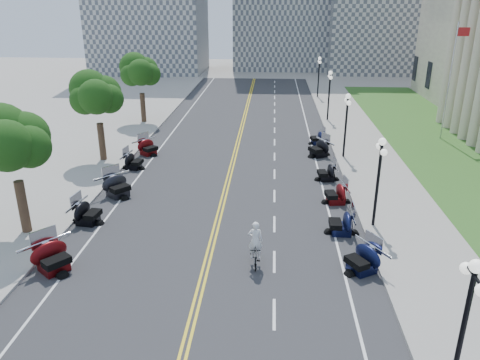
{
  "coord_description": "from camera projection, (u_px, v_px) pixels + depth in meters",
  "views": [
    {
      "loc": [
        2.91,
        -19.48,
        11.73
      ],
      "look_at": [
        1.17,
        5.52,
        2.0
      ],
      "focal_mm": 35.0,
      "sensor_mm": 36.0,
      "label": 1
    }
  ],
  "objects": [
    {
      "name": "motorcycle_n_7",
      "position": [
        336.0,
        193.0,
        28.55
      ],
      "size": [
        2.21,
        2.21,
        1.36
      ],
      "primitive_type": null,
      "rotation": [
        0.0,
        0.0,
        -1.42
      ],
      "color": "#590A0C",
      "rests_on": "road"
    },
    {
      "name": "edge_line_north",
      "position": [
        322.0,
        185.0,
        31.43
      ],
      "size": [
        0.12,
        90.0,
        0.0
      ],
      "primitive_type": "cube",
      "color": "white",
      "rests_on": "road"
    },
    {
      "name": "lane_dash_18",
      "position": [
        275.0,
        86.0,
        66.98
      ],
      "size": [
        0.12,
        2.0,
        0.0
      ],
      "primitive_type": "cube",
      "color": "white",
      "rests_on": "road"
    },
    {
      "name": "motorcycle_s_5",
      "position": [
        52.0,
        256.0,
        21.34
      ],
      "size": [
        3.12,
        3.12,
        1.55
      ],
      "primitive_type": null,
      "rotation": [
        0.0,
        0.0,
        0.89
      ],
      "color": "#590A0C",
      "rests_on": "road"
    },
    {
      "name": "street_lamp_1",
      "position": [
        462.0,
        335.0,
        13.61
      ],
      "size": [
        0.5,
        1.2,
        4.9
      ],
      "primitive_type": null,
      "color": "black",
      "rests_on": "sidewalk_north"
    },
    {
      "name": "edge_line_south",
      "position": [
        135.0,
        181.0,
        32.26
      ],
      "size": [
        0.12,
        90.0,
        0.0
      ],
      "primitive_type": "cube",
      "color": "white",
      "rests_on": "road"
    },
    {
      "name": "lane_dash_16",
      "position": [
        275.0,
        97.0,
        59.54
      ],
      "size": [
        0.12,
        2.0,
        0.0
      ],
      "primitive_type": "cube",
      "color": "white",
      "rests_on": "road"
    },
    {
      "name": "motorcycle_s_8",
      "position": [
        133.0,
        160.0,
        34.31
      ],
      "size": [
        2.13,
        2.13,
        1.33
      ],
      "primitive_type": null,
      "rotation": [
        0.0,
        0.0,
        1.44
      ],
      "color": "black",
      "rests_on": "road"
    },
    {
      "name": "street_lamp_2",
      "position": [
        378.0,
        183.0,
        24.77
      ],
      "size": [
        0.5,
        1.2,
        4.9
      ],
      "primitive_type": null,
      "color": "black",
      "rests_on": "sidewalk_north"
    },
    {
      "name": "lane_dash_19",
      "position": [
        275.0,
        82.0,
        70.7
      ],
      "size": [
        0.12,
        2.0,
        0.0
      ],
      "primitive_type": "cube",
      "color": "white",
      "rests_on": "road"
    },
    {
      "name": "cyclist_rider",
      "position": [
        256.0,
        227.0,
        21.35
      ],
      "size": [
        0.7,
        0.46,
        1.91
      ],
      "primitive_type": "imported",
      "rotation": [
        0.0,
        0.0,
        3.14
      ],
      "color": "white",
      "rests_on": "bicycle"
    },
    {
      "name": "lane_dash_13",
      "position": [
        275.0,
        120.0,
        48.38
      ],
      "size": [
        0.12,
        2.0,
        0.0
      ],
      "primitive_type": "cube",
      "color": "white",
      "rests_on": "road"
    },
    {
      "name": "sidewalk_north",
      "position": [
        384.0,
        186.0,
        31.14
      ],
      "size": [
        5.0,
        90.0,
        0.15
      ],
      "primitive_type": "cube",
      "color": "#9E9991",
      "rests_on": "ground"
    },
    {
      "name": "sidewalk_south",
      "position": [
        77.0,
        178.0,
        32.5
      ],
      "size": [
        5.0,
        90.0,
        0.15
      ],
      "primitive_type": "cube",
      "color": "#9E9991",
      "rests_on": "ground"
    },
    {
      "name": "lane_dash_14",
      "position": [
        275.0,
        111.0,
        52.1
      ],
      "size": [
        0.12,
        2.0,
        0.0
      ],
      "primitive_type": "cube",
      "color": "white",
      "rests_on": "road"
    },
    {
      "name": "lawn",
      "position": [
        450.0,
        152.0,
        38.14
      ],
      "size": [
        9.0,
        60.0,
        0.1
      ],
      "primitive_type": "cube",
      "color": "#356023",
      "rests_on": "ground"
    },
    {
      "name": "motorcycle_n_5",
      "position": [
        363.0,
        258.0,
        21.3
      ],
      "size": [
        2.8,
        2.8,
        1.43
      ],
      "primitive_type": null,
      "rotation": [
        0.0,
        0.0,
        -1.03
      ],
      "color": "black",
      "rests_on": "road"
    },
    {
      "name": "ground",
      "position": [
        208.0,
        259.0,
        22.55
      ],
      "size": [
        160.0,
        160.0,
        0.0
      ],
      "primitive_type": "plane",
      "color": "gray"
    },
    {
      "name": "centerline_yellow_b",
      "position": [
        229.0,
        183.0,
        31.84
      ],
      "size": [
        0.12,
        90.0,
        0.0
      ],
      "primitive_type": "cube",
      "color": "yellow",
      "rests_on": "road"
    },
    {
      "name": "motorcycle_n_8",
      "position": [
        327.0,
        171.0,
        32.15
      ],
      "size": [
        2.04,
        2.04,
        1.29
      ],
      "primitive_type": null,
      "rotation": [
        0.0,
        0.0,
        -1.46
      ],
      "color": "black",
      "rests_on": "road"
    },
    {
      "name": "bicycle",
      "position": [
        255.0,
        255.0,
        21.89
      ],
      "size": [
        0.59,
        1.79,
        1.06
      ],
      "primitive_type": "imported",
      "rotation": [
        0.0,
        0.0,
        0.05
      ],
      "color": "#A51414",
      "rests_on": "road"
    },
    {
      "name": "motorcycle_n_6",
      "position": [
        342.0,
        222.0,
        24.79
      ],
      "size": [
        2.01,
        2.01,
        1.39
      ],
      "primitive_type": null,
      "rotation": [
        0.0,
        0.0,
        -1.59
      ],
      "color": "black",
      "rests_on": "road"
    },
    {
      "name": "motorcycle_s_7",
      "position": [
        117.0,
        185.0,
        29.5
      ],
      "size": [
        3.09,
        3.09,
        1.53
      ],
      "primitive_type": null,
      "rotation": [
        0.0,
        0.0,
        0.85
      ],
      "color": "black",
      "rests_on": "road"
    },
    {
      "name": "motorcycle_s_9",
      "position": [
        148.0,
        146.0,
        37.45
      ],
      "size": [
        2.79,
        2.79,
        1.39
      ],
      "primitive_type": null,
      "rotation": [
        0.0,
        0.0,
        0.91
      ],
      "color": "#590A0C",
      "rests_on": "road"
    },
    {
      "name": "motorcycle_s_6",
      "position": [
        87.0,
        212.0,
        25.93
      ],
      "size": [
        2.25,
        2.25,
        1.41
      ],
      "primitive_type": null,
      "rotation": [
        0.0,
        0.0,
        1.45
      ],
      "color": "black",
      "rests_on": "road"
    },
    {
      "name": "tree_2",
      "position": [
        12.0,
        149.0,
        23.34
      ],
      "size": [
        4.8,
        4.8,
        9.2
      ],
      "primitive_type": null,
      "color": "#235619",
      "rests_on": "sidewalk_south"
    },
    {
      "name": "lane_dash_9",
      "position": [
        274.0,
        174.0,
        33.5
      ],
      "size": [
        0.12,
        2.0,
        0.0
      ],
      "primitive_type": "cube",
      "color": "white",
      "rests_on": "road"
    },
    {
      "name": "street_lamp_4",
      "position": [
        329.0,
        96.0,
        47.09
      ],
      "size": [
        0.5,
        1.2,
        4.9
      ],
      "primitive_type": null,
      "color": "black",
      "rests_on": "sidewalk_north"
    },
    {
      "name": "street_lamp_3",
      "position": [
        346.0,
        126.0,
        35.93
      ],
      "size": [
        0.5,
        1.2,
        4.9
      ],
      "primitive_type": null,
      "color": "black",
      "rests_on": "sidewalk_north"
    },
    {
      "name": "flagpole",
      "position": [
        449.0,
        83.0,
        40.03
      ],
      "size": [
        1.1,
        0.2,
        10.0
      ],
      "primitive_type": null,
      "color": "silver",
      "rests_on": "ground"
    },
    {
      "name": "lane_dash_5",
      "position": [
        274.0,
        314.0,
        18.62
      ],
      "size": [
        0.12,
        2.0,
        0.0
      ],
      "primitive_type": "cube",
      "color": "white",
      "rests_on": "road"
    },
    {
      "name": "motorcycle_n_9",
      "position": [
        319.0,
        147.0,
        37.02
      ],
      "size": [
        2.86,
        2.86,
        1.48
      ],
      "primitive_type": null,
      "rotation": [
        0.0,
        0.0,
        -1.07
      ],
      "color": "black",
      "rests_on": "road"
    },
    {
      "name": "tree_4",
      "position": [
        141.0,
        75.0,
        45.66
      ],
      "size": [
        4.8,
        4.8,
        9.2
      ],
      "primitive_type": null,
      "color": "#235619",
      "rests_on": "sidewalk_south"
    },
    {
      "name": "motorcycle_n_10",
      "position": [
        318.0,
        137.0,
        40.23
      ],
      "size": [
        2.11,
        2.11,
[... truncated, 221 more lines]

